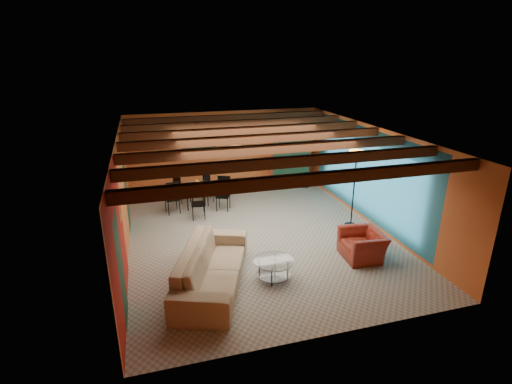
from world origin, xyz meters
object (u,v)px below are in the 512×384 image
object	(u,v)px
coffee_table	(273,269)
armoire	(288,156)
floor_lamp	(354,189)
sofa	(212,267)
vase	(197,173)
potted_plant	(289,118)
dining_table	(198,192)
armchair	(362,245)

from	to	relation	value
coffee_table	armoire	distance (m)	6.31
coffee_table	floor_lamp	size ratio (longest dim) A/B	0.40
armoire	floor_lamp	xyz separation A→B (m)	(0.45, -3.80, -0.01)
sofa	vase	distance (m)	4.36
floor_lamp	potted_plant	bearing A→B (deg)	96.76
potted_plant	vase	size ratio (longest dim) A/B	2.42
dining_table	vase	distance (m)	0.62
dining_table	armoire	world-z (taller)	armoire
dining_table	vase	world-z (taller)	vase
potted_plant	vase	distance (m)	3.89
coffee_table	vase	world-z (taller)	vase
sofa	armchair	size ratio (longest dim) A/B	2.89
armoire	floor_lamp	distance (m)	3.82
armoire	vase	xyz separation A→B (m)	(-3.43, -1.33, 0.05)
coffee_table	armoire	size ratio (longest dim) A/B	0.39
sofa	floor_lamp	size ratio (longest dim) A/B	1.35
floor_lamp	vase	distance (m)	4.59
potted_plant	coffee_table	bearing A→B (deg)	-113.24
dining_table	floor_lamp	world-z (taller)	floor_lamp
armoire	potted_plant	size ratio (longest dim) A/B	4.35
floor_lamp	potted_plant	world-z (taller)	potted_plant
sofa	coffee_table	bearing A→B (deg)	-74.67
armchair	vase	world-z (taller)	vase
armoire	coffee_table	bearing A→B (deg)	-95.11
sofa	armchair	xyz separation A→B (m)	(3.55, 0.16, -0.10)
coffee_table	armoire	xyz separation A→B (m)	(2.47, 5.74, 0.86)
dining_table	vase	size ratio (longest dim) A/B	9.65
floor_lamp	armoire	bearing A→B (deg)	96.76
vase	sofa	bearing A→B (deg)	-94.23
vase	dining_table	bearing A→B (deg)	0.00
sofa	armoire	world-z (taller)	armoire
armchair	floor_lamp	bearing A→B (deg)	163.29
potted_plant	vase	bearing A→B (deg)	-158.75
coffee_table	dining_table	xyz separation A→B (m)	(-0.96, 4.41, 0.30)
coffee_table	dining_table	size ratio (longest dim) A/B	0.43
armchair	potted_plant	world-z (taller)	potted_plant
vase	potted_plant	bearing A→B (deg)	21.25
coffee_table	potted_plant	world-z (taller)	potted_plant
potted_plant	vase	world-z (taller)	potted_plant
armchair	dining_table	distance (m)	5.24
armchair	potted_plant	bearing A→B (deg)	-177.52
armchair	armoire	world-z (taller)	armoire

